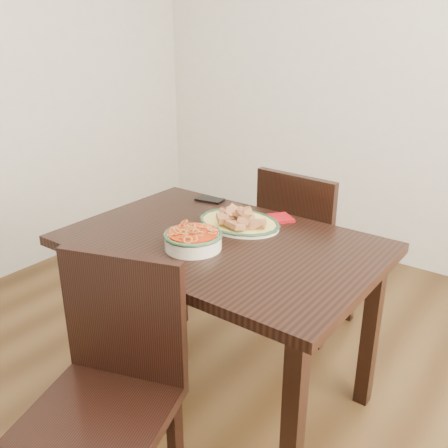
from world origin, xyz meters
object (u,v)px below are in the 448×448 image
Objects in this scene: chair_near at (111,380)px; smartphone at (210,200)px; fish_plate at (239,215)px; noodle_bowl at (193,238)px; chair_far at (304,244)px; dining_table at (221,261)px.

chair_near reaches higher than smartphone.
noodle_bowl is at bearing -91.20° from fish_plate.
chair_far is 6.79× the size of smartphone.
chair_far is 3.93× the size of noodle_bowl.
smartphone is at bearing 44.63° from chair_far.
fish_plate is at bearing 100.10° from dining_table.
fish_plate reaches higher than smartphone.
fish_plate is 1.59× the size of noodle_bowl.
chair_far is 0.54m from smartphone.
smartphone is (-0.36, -0.32, 0.26)m from chair_far.
chair_near reaches higher than dining_table.
fish_plate reaches higher than noodle_bowl.
chair_near is 6.79× the size of smartphone.
dining_table is at bearing -79.90° from fish_plate.
chair_near reaches higher than noodle_bowl.
chair_far is (0.03, 0.66, -0.15)m from dining_table.
dining_table is 5.41× the size of noodle_bowl.
chair_far is 0.58m from fish_plate.
dining_table is 3.39× the size of fish_plate.
chair_far is at bearing 87.34° from dining_table.
dining_table is 0.22m from fish_plate.
chair_near is at bearing 93.56° from chair_far.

